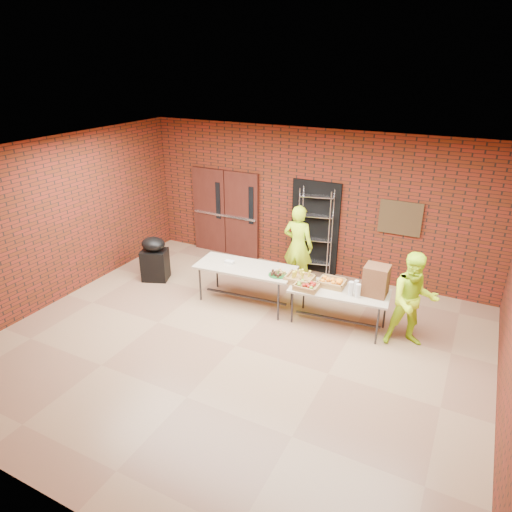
{
  "coord_description": "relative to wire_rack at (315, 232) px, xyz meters",
  "views": [
    {
      "loc": [
        3.28,
        -5.65,
        4.51
      ],
      "look_at": [
        -0.32,
        1.4,
        1.07
      ],
      "focal_mm": 32.0,
      "sensor_mm": 36.0,
      "label": 1
    }
  ],
  "objects": [
    {
      "name": "room",
      "position": [
        -0.16,
        -3.32,
        0.61
      ],
      "size": [
        8.08,
        7.08,
        3.28
      ],
      "color": "#8C654B",
      "rests_on": "ground"
    },
    {
      "name": "double_doors",
      "position": [
        -2.35,
        0.12,
        0.07
      ],
      "size": [
        1.78,
        0.12,
        2.1
      ],
      "color": "#421912",
      "rests_on": "room"
    },
    {
      "name": "dark_doorway",
      "position": [
        -0.06,
        0.14,
        0.06
      ],
      "size": [
        1.1,
        0.06,
        2.1
      ],
      "primitive_type": "cube",
      "color": "black",
      "rests_on": "room"
    },
    {
      "name": "bronze_plaque",
      "position": [
        1.74,
        0.13,
        0.56
      ],
      "size": [
        0.85,
        0.04,
        0.7
      ],
      "primitive_type": "cube",
      "color": "#44311B",
      "rests_on": "room"
    },
    {
      "name": "wire_rack",
      "position": [
        0.0,
        0.0,
        0.0
      ],
      "size": [
        0.76,
        0.41,
        1.97
      ],
      "primitive_type": null,
      "rotation": [
        0.0,
        0.0,
        0.25
      ],
      "color": "silver",
      "rests_on": "room"
    },
    {
      "name": "table_left",
      "position": [
        -0.72,
        -1.91,
        -0.26
      ],
      "size": [
        2.0,
        0.97,
        0.8
      ],
      "rotation": [
        0.0,
        0.0,
        0.08
      ],
      "color": "tan",
      "rests_on": "room"
    },
    {
      "name": "table_right",
      "position": [
        1.17,
        -1.89,
        -0.33
      ],
      "size": [
        1.82,
        0.9,
        0.72
      ],
      "rotation": [
        0.0,
        0.0,
        0.1
      ],
      "color": "tan",
      "rests_on": "room"
    },
    {
      "name": "basket_bananas",
      "position": [
        0.42,
        -1.91,
        -0.2
      ],
      "size": [
        0.5,
        0.39,
        0.16
      ],
      "color": "#B08547",
      "rests_on": "table_right"
    },
    {
      "name": "basket_oranges",
      "position": [
        1.0,
        -1.78,
        -0.2
      ],
      "size": [
        0.47,
        0.36,
        0.14
      ],
      "color": "#B08547",
      "rests_on": "table_right"
    },
    {
      "name": "basket_apples",
      "position": [
        0.64,
        -2.12,
        -0.21
      ],
      "size": [
        0.42,
        0.33,
        0.13
      ],
      "color": "#B08547",
      "rests_on": "table_right"
    },
    {
      "name": "muffin_tray",
      "position": [
        0.01,
        -1.97,
        -0.15
      ],
      "size": [
        0.35,
        0.35,
        0.09
      ],
      "color": "#15501C",
      "rests_on": "table_left"
    },
    {
      "name": "napkin_box",
      "position": [
        -1.06,
        -1.93,
        -0.16
      ],
      "size": [
        0.17,
        0.12,
        0.06
      ],
      "primitive_type": "cube",
      "color": "silver",
      "rests_on": "table_left"
    },
    {
      "name": "coffee_dispenser",
      "position": [
        1.77,
        -1.76,
        0.0
      ],
      "size": [
        0.41,
        0.37,
        0.54
      ],
      "primitive_type": "cube",
      "color": "brown",
      "rests_on": "table_right"
    },
    {
      "name": "cup_stack_front",
      "position": [
        1.4,
        -2.0,
        -0.14
      ],
      "size": [
        0.09,
        0.09,
        0.26
      ],
      "primitive_type": "cylinder",
      "color": "silver",
      "rests_on": "table_right"
    },
    {
      "name": "cup_stack_mid",
      "position": [
        1.53,
        -2.01,
        -0.14
      ],
      "size": [
        0.09,
        0.09,
        0.26
      ],
      "primitive_type": "cylinder",
      "color": "silver",
      "rests_on": "table_right"
    },
    {
      "name": "cup_stack_back",
      "position": [
        1.46,
        -1.85,
        -0.15
      ],
      "size": [
        0.08,
        0.08,
        0.24
      ],
      "primitive_type": "cylinder",
      "color": "silver",
      "rests_on": "table_right"
    },
    {
      "name": "covered_grill",
      "position": [
        -2.99,
        -1.87,
        -0.49
      ],
      "size": [
        0.67,
        0.62,
        0.98
      ],
      "rotation": [
        0.0,
        0.0,
        0.37
      ],
      "color": "black",
      "rests_on": "room"
    },
    {
      "name": "volunteer_woman",
      "position": [
        -0.12,
        -0.68,
        -0.1
      ],
      "size": [
        0.65,
        0.43,
        1.78
      ],
      "primitive_type": "imported",
      "rotation": [
        0.0,
        0.0,
        3.14
      ],
      "color": "#C7FF1C",
      "rests_on": "room"
    },
    {
      "name": "volunteer_man",
      "position": [
        2.43,
        -1.91,
        -0.15
      ],
      "size": [
        0.99,
        0.9,
        1.68
      ],
      "primitive_type": "imported",
      "rotation": [
        0.0,
        0.0,
        0.39
      ],
      "color": "#C7FF1C",
      "rests_on": "room"
    }
  ]
}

